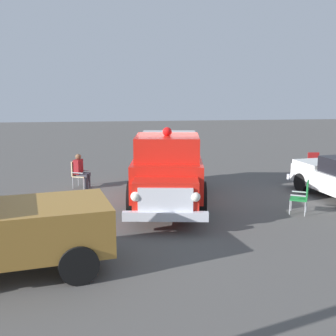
{
  "coord_description": "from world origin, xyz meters",
  "views": [
    {
      "loc": [
        14.18,
        -1.86,
        3.93
      ],
      "look_at": [
        0.06,
        -0.23,
        1.1
      ],
      "focal_mm": 46.52,
      "sensor_mm": 36.0,
      "label": 1
    }
  ],
  "objects_px": {
    "lawn_chair_near_truck": "(78,172)",
    "spectator_seated": "(81,170)",
    "lawn_chair_spare": "(303,195)",
    "lawn_chair_by_car": "(314,163)",
    "vintage_fire_truck": "(168,167)"
  },
  "relations": [
    {
      "from": "vintage_fire_truck",
      "to": "lawn_chair_spare",
      "type": "xyz_separation_m",
      "value": [
        1.8,
        3.88,
        -0.61
      ]
    },
    {
      "from": "lawn_chair_near_truck",
      "to": "lawn_chair_spare",
      "type": "bearing_deg",
      "value": 59.25
    },
    {
      "from": "vintage_fire_truck",
      "to": "lawn_chair_near_truck",
      "type": "height_order",
      "value": "vintage_fire_truck"
    },
    {
      "from": "lawn_chair_near_truck",
      "to": "lawn_chair_by_car",
      "type": "bearing_deg",
      "value": 94.57
    },
    {
      "from": "lawn_chair_by_car",
      "to": "lawn_chair_spare",
      "type": "relative_size",
      "value": 1.0
    },
    {
      "from": "lawn_chair_by_car",
      "to": "lawn_chair_near_truck",
      "type": "bearing_deg",
      "value": -85.43
    },
    {
      "from": "vintage_fire_truck",
      "to": "lawn_chair_near_truck",
      "type": "relative_size",
      "value": 6.07
    },
    {
      "from": "lawn_chair_spare",
      "to": "lawn_chair_near_truck",
      "type": "bearing_deg",
      "value": -120.75
    },
    {
      "from": "lawn_chair_near_truck",
      "to": "lawn_chair_spare",
      "type": "xyz_separation_m",
      "value": [
        4.17,
        7.02,
        0.0
      ]
    },
    {
      "from": "lawn_chair_near_truck",
      "to": "lawn_chair_by_car",
      "type": "height_order",
      "value": "same"
    },
    {
      "from": "lawn_chair_spare",
      "to": "spectator_seated",
      "type": "xyz_separation_m",
      "value": [
        -4.12,
        -6.89,
        0.11
      ]
    },
    {
      "from": "spectator_seated",
      "to": "lawn_chair_by_car",
      "type": "bearing_deg",
      "value": 94.94
    },
    {
      "from": "lawn_chair_by_car",
      "to": "spectator_seated",
      "type": "bearing_deg",
      "value": -85.06
    },
    {
      "from": "lawn_chair_near_truck",
      "to": "spectator_seated",
      "type": "relative_size",
      "value": 0.79
    },
    {
      "from": "lawn_chair_spare",
      "to": "spectator_seated",
      "type": "bearing_deg",
      "value": -120.87
    }
  ]
}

